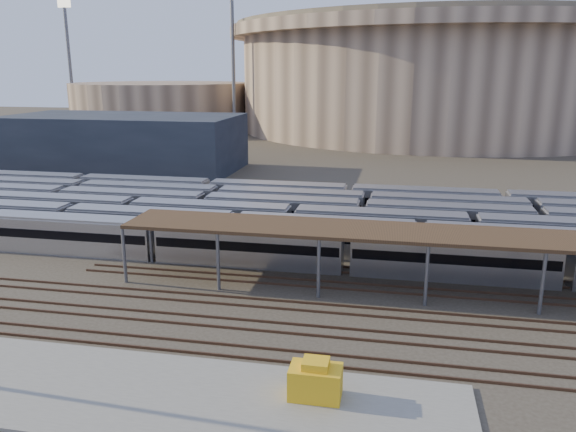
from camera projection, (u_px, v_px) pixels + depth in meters
The scene contains 12 objects.
ground at pixel (208, 295), 46.84m from camera, with size 420.00×420.00×0.00m, color #383026.
apron at pixel (45, 383), 33.51m from camera, with size 50.00×9.00×0.20m, color gray.
subway_trains at pixel (220, 216), 64.84m from camera, with size 125.80×23.90×3.60m.
inspection_shed at pixel (482, 239), 45.24m from camera, with size 60.30×6.00×5.30m.
empty_tracks at pixel (186, 319), 42.07m from camera, with size 170.00×9.62×0.18m.
stadium at pixel (435, 75), 170.80m from camera, with size 124.00×124.00×32.50m.
secondary_arena at pixel (162, 105), 179.64m from camera, with size 56.00×56.00×14.00m, color tan.
service_building at pixel (125, 142), 104.30m from camera, with size 42.00×20.00×10.00m, color #1E232D.
floodlight_0 at pixel (233, 60), 151.57m from camera, with size 4.00×1.00×38.40m.
floodlight_1 at pixel (69, 61), 171.36m from camera, with size 4.00×1.00×38.40m.
floodlight_3 at pixel (329, 62), 195.27m from camera, with size 4.00×1.00×38.40m.
yellow_equipment at pixel (315, 382), 31.70m from camera, with size 2.94×1.84×1.84m, color gold.
Camera 1 is at (15.04, -41.49, 18.28)m, focal length 35.00 mm.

